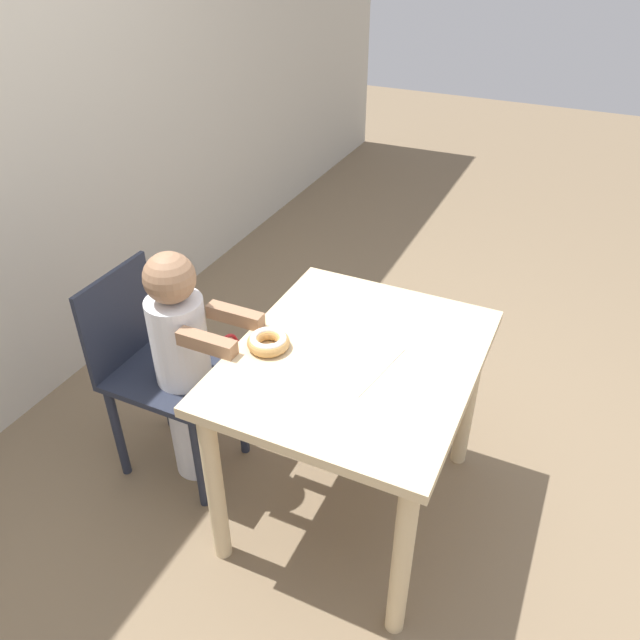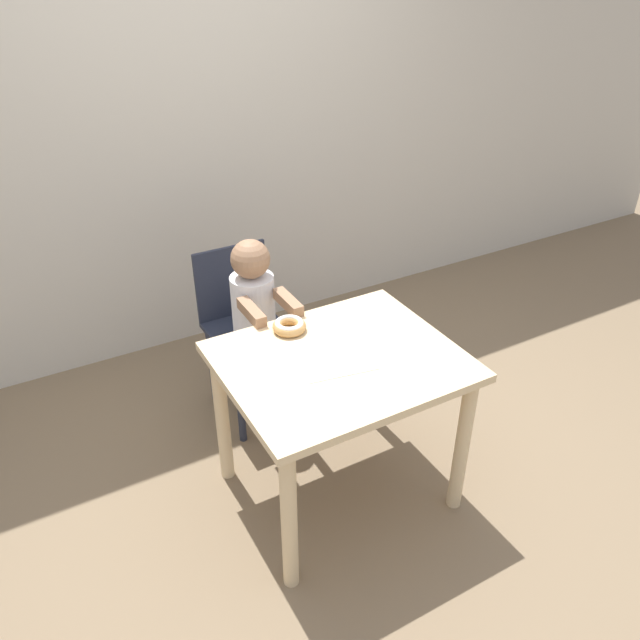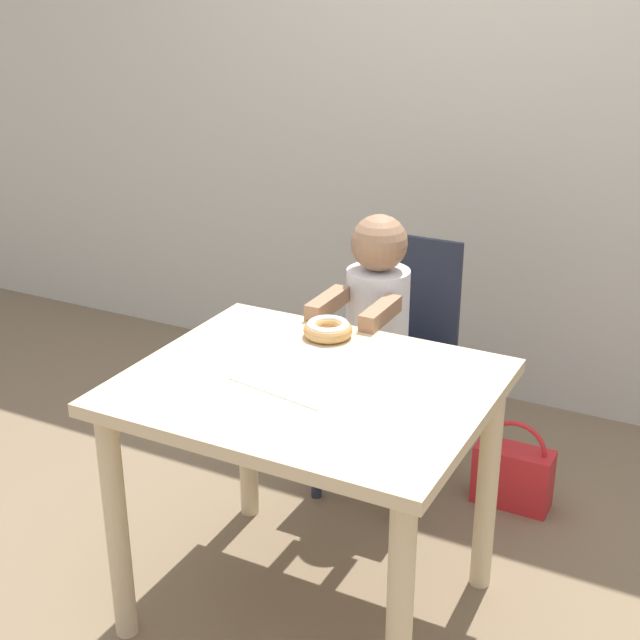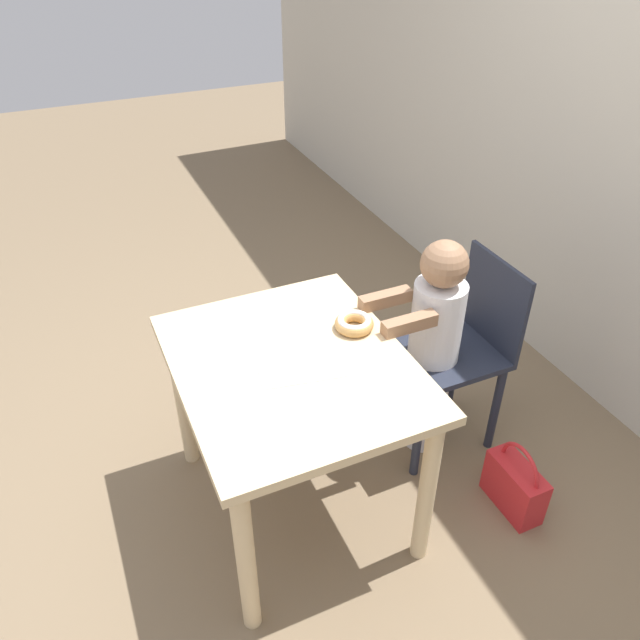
{
  "view_description": "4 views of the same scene",
  "coord_description": "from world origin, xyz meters",
  "views": [
    {
      "loc": [
        -1.49,
        -0.57,
        1.94
      ],
      "look_at": [
        -0.03,
        0.11,
        0.83
      ],
      "focal_mm": 35.0,
      "sensor_mm": 36.0,
      "label": 1
    },
    {
      "loc": [
        -1.04,
        -1.7,
        2.11
      ],
      "look_at": [
        -0.03,
        0.11,
        0.83
      ],
      "focal_mm": 35.0,
      "sensor_mm": 36.0,
      "label": 2
    },
    {
      "loc": [
        0.96,
        -1.8,
        1.71
      ],
      "look_at": [
        -0.03,
        0.11,
        0.83
      ],
      "focal_mm": 50.0,
      "sensor_mm": 36.0,
      "label": 3
    },
    {
      "loc": [
        1.51,
        -0.57,
        2.02
      ],
      "look_at": [
        -0.03,
        0.11,
        0.83
      ],
      "focal_mm": 35.0,
      "sensor_mm": 36.0,
      "label": 4
    }
  ],
  "objects": [
    {
      "name": "ground_plane",
      "position": [
        0.0,
        0.0,
        0.0
      ],
      "size": [
        12.0,
        12.0,
        0.0
      ],
      "primitive_type": "plane",
      "color": "#7A664C"
    },
    {
      "name": "donut",
      "position": [
        -0.08,
        0.27,
        0.74
      ],
      "size": [
        0.14,
        0.14,
        0.05
      ],
      "color": "tan",
      "rests_on": "dining_table"
    },
    {
      "name": "dining_table",
      "position": [
        0.0,
        0.0,
        0.59
      ],
      "size": [
        0.91,
        0.76,
        0.71
      ],
      "color": "beige",
      "rests_on": "ground_plane"
    },
    {
      "name": "handbag",
      "position": [
        0.36,
        0.77,
        0.12
      ],
      "size": [
        0.26,
        0.11,
        0.31
      ],
      "color": "red",
      "rests_on": "ground_plane"
    },
    {
      "name": "napkin",
      "position": [
        -0.02,
        0.03,
        0.71
      ],
      "size": [
        0.33,
        0.33,
        0.0
      ],
      "color": "white",
      "rests_on": "dining_table"
    },
    {
      "name": "chair",
      "position": [
        -0.09,
        0.75,
        0.45
      ],
      "size": [
        0.37,
        0.44,
        0.84
      ],
      "color": "#232838",
      "rests_on": "ground_plane"
    },
    {
      "name": "child_figure",
      "position": [
        -0.09,
        0.63,
        0.52
      ],
      "size": [
        0.22,
        0.39,
        0.98
      ],
      "color": "white",
      "rests_on": "ground_plane"
    }
  ]
}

